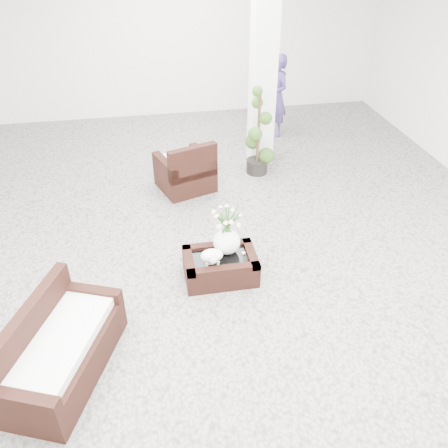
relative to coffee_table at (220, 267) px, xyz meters
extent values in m
plane|color=gray|center=(0.10, 0.38, -0.16)|extent=(11.00, 11.00, 0.00)
cube|color=white|center=(1.30, 3.18, 1.59)|extent=(0.40, 0.40, 3.50)
cube|color=black|center=(0.00, 0.00, 0.00)|extent=(0.90, 0.60, 0.31)
ellipsoid|color=white|center=(-0.12, -0.10, 0.26)|extent=(0.28, 0.23, 0.21)
cylinder|color=white|center=(0.30, 0.02, 0.17)|extent=(0.04, 0.04, 0.03)
cube|color=black|center=(-0.18, 2.37, 0.28)|extent=(1.03, 1.01, 0.87)
cube|color=black|center=(-1.78, -1.16, 0.24)|extent=(1.21, 1.63, 0.79)
imported|color=#3E2D65|center=(1.90, 4.29, 0.65)|extent=(0.52, 0.67, 1.62)
camera|label=1|loc=(-0.77, -4.45, 3.73)|focal=37.06mm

